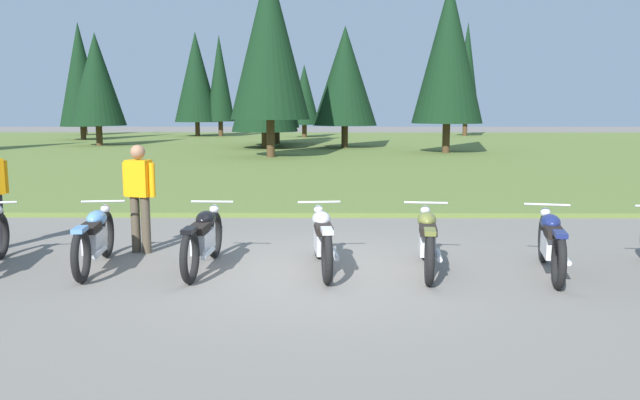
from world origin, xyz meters
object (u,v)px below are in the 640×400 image
motorcycle_sky_blue (95,238)px  motorcycle_black (203,238)px  motorcycle_navy (551,242)px  rider_with_back_turned (139,192)px  motorcycle_olive (427,240)px  motorcycle_silver (322,239)px

motorcycle_sky_blue → motorcycle_black: (1.52, -0.02, 0.00)m
motorcycle_navy → rider_with_back_turned: size_ratio=1.24×
motorcycle_black → motorcycle_sky_blue: bearing=179.1°
motorcycle_olive → rider_with_back_turned: bearing=165.8°
motorcycle_silver → motorcycle_sky_blue: bearing=179.1°
motorcycle_black → motorcycle_navy: size_ratio=1.01×
motorcycle_silver → motorcycle_olive: same height
motorcycle_black → motorcycle_olive: 3.08m
motorcycle_olive → motorcycle_silver: bearing=178.0°
motorcycle_black → motorcycle_silver: 1.65m
motorcycle_sky_blue → motorcycle_olive: size_ratio=1.00×
motorcycle_silver → rider_with_back_turned: size_ratio=1.26×
motorcycle_olive → rider_with_back_turned: (-4.24, 1.07, 0.51)m
motorcycle_sky_blue → rider_with_back_turned: size_ratio=1.26×
motorcycle_sky_blue → motorcycle_black: bearing=-0.9°
motorcycle_sky_blue → motorcycle_silver: size_ratio=1.00×
motorcycle_silver → motorcycle_olive: (1.43, -0.05, 0.00)m
motorcycle_sky_blue → motorcycle_black: size_ratio=1.00×
motorcycle_sky_blue → motorcycle_olive: bearing=-1.2°
motorcycle_olive → motorcycle_navy: (1.64, -0.16, 0.00)m
motorcycle_navy → motorcycle_silver: bearing=176.1°
motorcycle_navy → rider_with_back_turned: 6.02m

